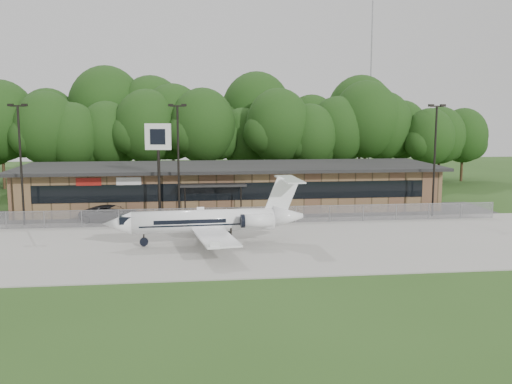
{
  "coord_description": "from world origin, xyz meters",
  "views": [
    {
      "loc": [
        -4.06,
        -32.69,
        9.71
      ],
      "look_at": [
        1.18,
        12.0,
        3.23
      ],
      "focal_mm": 40.0,
      "sensor_mm": 36.0,
      "label": 1
    }
  ],
  "objects": [
    {
      "name": "apron",
      "position": [
        0.0,
        8.0,
        0.04
      ],
      "size": [
        64.0,
        18.0,
        0.08
      ],
      "primitive_type": "cube",
      "color": "#9E9B93",
      "rests_on": "ground"
    },
    {
      "name": "radio_mast",
      "position": [
        22.0,
        48.0,
        12.5
      ],
      "size": [
        0.2,
        0.2,
        25.0
      ],
      "primitive_type": "cylinder",
      "color": "gray",
      "rests_on": "ground"
    },
    {
      "name": "light_pole_right",
      "position": [
        18.0,
        16.5,
        5.98
      ],
      "size": [
        1.55,
        0.3,
        10.23
      ],
      "color": "black",
      "rests_on": "ground"
    },
    {
      "name": "light_pole_mid",
      "position": [
        -5.0,
        16.5,
        5.98
      ],
      "size": [
        1.55,
        0.3,
        10.23
      ],
      "color": "black",
      "rests_on": "ground"
    },
    {
      "name": "suv",
      "position": [
        -10.85,
        17.18,
        0.75
      ],
      "size": [
        5.9,
        4.05,
        1.5
      ],
      "primitive_type": "imported",
      "rotation": [
        0.0,
        0.0,
        1.25
      ],
      "color": "#302F32",
      "rests_on": "ground"
    },
    {
      "name": "ground",
      "position": [
        0.0,
        0.0,
        0.0
      ],
      "size": [
        160.0,
        160.0,
        0.0
      ],
      "primitive_type": "plane",
      "color": "#2A4A1A",
      "rests_on": "ground"
    },
    {
      "name": "treeline",
      "position": [
        0.0,
        42.0,
        7.5
      ],
      "size": [
        72.0,
        12.0,
        15.0
      ],
      "primitive_type": null,
      "color": "#123611",
      "rests_on": "ground"
    },
    {
      "name": "business_jet",
      "position": [
        -2.58,
        7.76,
        1.75
      ],
      "size": [
        14.49,
        12.9,
        4.88
      ],
      "rotation": [
        0.0,
        0.0,
        0.05
      ],
      "color": "white",
      "rests_on": "ground"
    },
    {
      "name": "light_pole_left",
      "position": [
        -18.0,
        16.5,
        5.98
      ],
      "size": [
        1.55,
        0.3,
        10.23
      ],
      "color": "black",
      "rests_on": "ground"
    },
    {
      "name": "pole_sign",
      "position": [
        -6.69,
        16.79,
        6.56
      ],
      "size": [
        2.25,
        0.66,
        8.58
      ],
      "rotation": [
        0.0,
        0.0,
        -0.19
      ],
      "color": "black",
      "rests_on": "ground"
    },
    {
      "name": "fence",
      "position": [
        0.0,
        15.0,
        0.78
      ],
      "size": [
        46.0,
        0.04,
        1.52
      ],
      "color": "gray",
      "rests_on": "ground"
    },
    {
      "name": "terminal",
      "position": [
        -0.0,
        23.94,
        2.18
      ],
      "size": [
        41.0,
        11.65,
        4.3
      ],
      "color": "brown",
      "rests_on": "ground"
    },
    {
      "name": "parking_lot",
      "position": [
        0.0,
        19.5,
        0.03
      ],
      "size": [
        50.0,
        9.0,
        0.06
      ],
      "primitive_type": "cube",
      "color": "#383835",
      "rests_on": "ground"
    }
  ]
}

